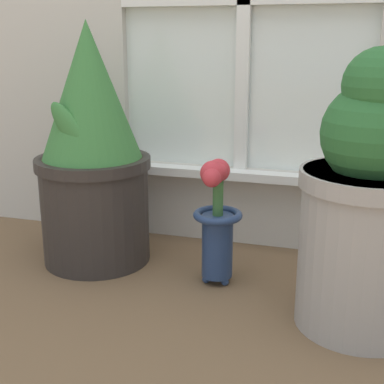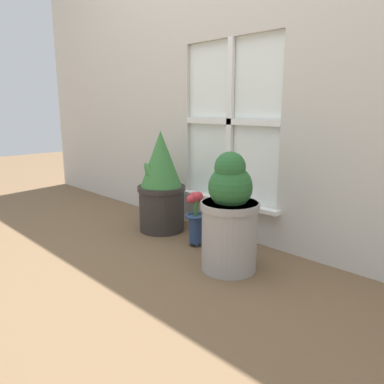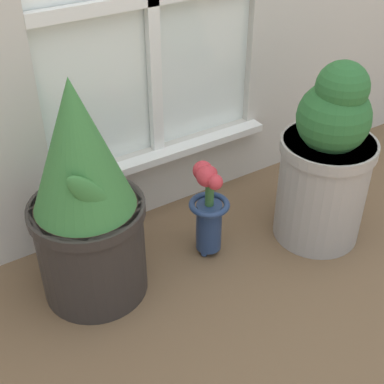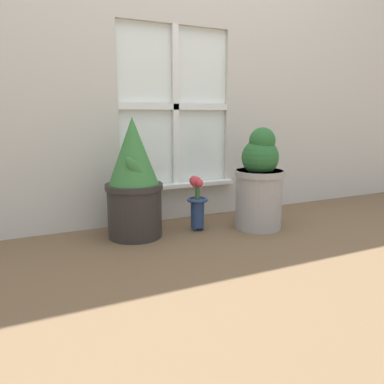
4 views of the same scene
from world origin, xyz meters
name	(u,v)px [view 2 (image 2 of 4)]	position (x,y,z in m)	size (l,w,h in m)	color
ground_plane	(155,259)	(0.00, 0.00, 0.00)	(10.00, 10.00, 0.00)	brown
wall_with_window	(234,17)	(0.00, 0.60, 1.27)	(4.40, 0.10, 2.50)	beige
potted_plant_left	(161,184)	(-0.35, 0.34, 0.30)	(0.30, 0.30, 0.64)	#2D2826
potted_plant_right	(230,217)	(0.35, 0.18, 0.27)	(0.28, 0.28, 0.58)	#9E9993
flower_vase	(196,217)	(0.00, 0.29, 0.17)	(0.12, 0.12, 0.31)	navy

